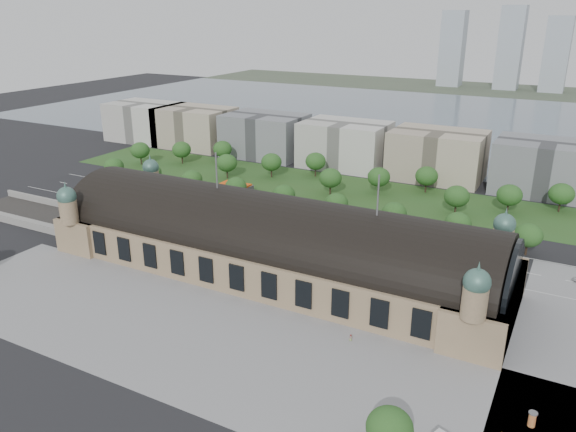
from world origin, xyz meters
The scene contains 57 objects.
ground centered at (0.00, 0.00, 0.00)m, with size 900.00×900.00×0.00m, color black.
station centered at (0.00, 0.00, 10.28)m, with size 150.00×48.40×44.30m.
track_cutting centered at (-110.00, -2.21, 0.70)m, with size 70.00×24.00×3.10m.
plaza_south centered at (10.00, -44.00, 0.00)m, with size 190.00×48.00×0.12m, color gray.
road_slab centered at (-20.00, 38.00, 0.00)m, with size 260.00×26.00×0.10m, color black.
grass_belt centered at (-15.00, 93.00, 0.00)m, with size 300.00×45.00×0.10m, color #315321.
petrol_station centered at (-53.91, 65.28, 2.95)m, with size 14.00×13.00×5.05m.
lake centered at (0.00, 298.00, 0.00)m, with size 700.00×320.00×0.08m, color slate.
far_shore centered at (0.00, 498.00, 0.00)m, with size 700.00×120.00×0.14m, color #44513D.
far_tower_left centered at (-60.00, 508.00, 40.00)m, with size 24.00×24.00×80.00m, color #9EA8B2.
far_tower_mid centered at (0.00, 508.00, 42.50)m, with size 24.00×24.00×85.00m, color #9EA8B2.
far_tower_right centered at (45.00, 508.00, 37.50)m, with size 24.00×24.00×75.00m, color #9EA8B2.
office_0 centered at (-170.00, 133.00, 12.00)m, with size 45.00×32.00×24.00m, color beige.
office_1 centered at (-130.00, 133.00, 12.00)m, with size 45.00×32.00×24.00m, color #B4A68D.
office_2 centered at (-80.00, 133.00, 12.00)m, with size 45.00×32.00×24.00m, color gray.
office_3 centered at (-30.00, 133.00, 12.00)m, with size 45.00×32.00×24.00m, color beige.
office_4 centered at (20.00, 133.00, 12.00)m, with size 45.00×32.00×24.00m, color #B4A68D.
office_5 centered at (70.00, 133.00, 12.00)m, with size 45.00×32.00×24.00m, color gray.
tree_row_0 centered at (-120.00, 53.00, 7.43)m, with size 9.60×9.60×11.52m.
tree_row_1 centered at (-96.00, 53.00, 7.43)m, with size 9.60×9.60×11.52m.
tree_row_2 centered at (-72.00, 53.00, 7.43)m, with size 9.60×9.60×11.52m.
tree_row_3 centered at (-48.00, 53.00, 7.43)m, with size 9.60×9.60×11.52m.
tree_row_4 centered at (-24.00, 53.00, 7.43)m, with size 9.60×9.60×11.52m.
tree_row_5 centered at (0.00, 53.00, 7.43)m, with size 9.60×9.60×11.52m.
tree_row_6 centered at (24.00, 53.00, 7.43)m, with size 9.60×9.60×11.52m.
tree_row_7 centered at (48.00, 53.00, 7.43)m, with size 9.60×9.60×11.52m.
tree_row_8 centered at (72.00, 53.00, 7.43)m, with size 9.60×9.60×11.52m.
tree_belt_0 centered at (-130.00, 83.00, 8.05)m, with size 10.40×10.40×12.48m.
tree_belt_1 centered at (-111.00, 95.00, 8.05)m, with size 10.40×10.40×12.48m.
tree_belt_2 centered at (-92.00, 107.00, 8.05)m, with size 10.40×10.40×12.48m.
tree_belt_3 centered at (-73.00, 83.00, 8.05)m, with size 10.40×10.40×12.48m.
tree_belt_4 centered at (-54.00, 95.00, 8.05)m, with size 10.40×10.40×12.48m.
tree_belt_5 centered at (-35.00, 107.00, 8.05)m, with size 10.40×10.40×12.48m.
tree_belt_6 centered at (-16.00, 83.00, 8.05)m, with size 10.40×10.40×12.48m.
tree_belt_7 centered at (3.00, 95.00, 8.05)m, with size 10.40×10.40×12.48m.
tree_belt_8 centered at (22.00, 107.00, 8.05)m, with size 10.40×10.40×12.48m.
tree_belt_9 centered at (41.00, 83.00, 8.05)m, with size 10.40×10.40×12.48m.
tree_belt_10 centered at (60.00, 95.00, 8.05)m, with size 10.40×10.40×12.48m.
tree_belt_11 centered at (79.00, 107.00, 8.05)m, with size 10.40×10.40×12.48m.
tree_plaza_s centered at (60.00, -60.00, 6.80)m, with size 9.00×9.00×10.64m.
traffic_car_0 centered at (-112.18, 37.68, 0.65)m, with size 1.53×3.80×1.29m, color silver.
traffic_car_2 centered at (-47.60, 37.47, 0.79)m, with size 2.63×5.71×1.59m, color black.
traffic_car_3 centered at (-27.03, 40.00, 0.67)m, with size 1.88×4.62×1.34m, color maroon.
traffic_car_4 centered at (-8.79, 33.73, 0.69)m, with size 1.64×4.08×1.39m, color #1E1948.
traffic_car_5 centered at (23.88, 37.86, 0.70)m, with size 1.48×4.26×1.40m, color #4F5055.
parked_car_0 centered at (-80.00, 25.00, 0.82)m, with size 1.74×4.99×1.64m, color black.
parked_car_1 centered at (-78.99, 21.91, 0.74)m, with size 2.46×5.34×1.48m, color maroon.
parked_car_2 centered at (-51.46, 21.00, 0.67)m, with size 1.88×4.62×1.34m, color #1B1844.
parked_car_3 centered at (-59.94, 23.40, 0.83)m, with size 1.95×4.86×1.66m, color #4F5256.
parked_car_4 centered at (-29.03, 24.87, 0.67)m, with size 1.42×4.07×1.34m, color silver.
parked_car_5 centered at (-44.36, 24.51, 0.68)m, with size 2.25×4.88×1.36m, color gray.
parked_car_6 centered at (-35.40, 21.00, 0.78)m, with size 2.17×5.35×1.55m, color black.
bus_west centered at (-24.45, 31.82, 1.75)m, with size 2.94×12.56×3.50m, color red.
bus_mid centered at (16.79, 32.00, 1.52)m, with size 2.55×10.89×3.03m, color beige.
bus_east centered at (28.05, 29.58, 1.55)m, with size 2.60×11.11×3.09m, color silver.
advertising_column centered at (83.35, -38.09, 1.80)m, with size 1.83×1.83×3.47m.
pedestrian_0 centered at (38.66, -26.20, 0.94)m, with size 0.92×0.53×1.88m, color gray.
Camera 1 is at (83.21, -143.83, 80.47)m, focal length 35.00 mm.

